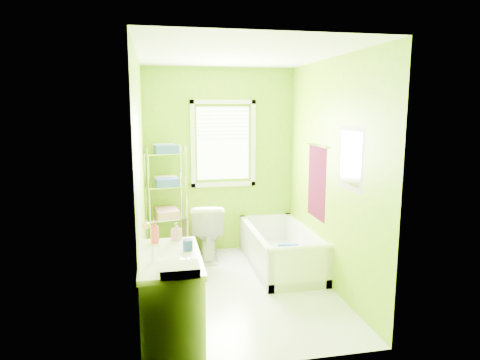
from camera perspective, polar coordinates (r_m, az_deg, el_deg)
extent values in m
plane|color=silver|center=(5.04, -0.07, -14.40)|extent=(2.90, 2.90, 0.00)
cube|color=#71A407|center=(6.08, -2.73, 2.53)|extent=(2.10, 0.04, 2.60)
cube|color=#71A407|center=(3.28, 4.88, -3.75)|extent=(2.10, 0.04, 2.60)
cube|color=#71A407|center=(4.58, -13.06, -0.10)|extent=(0.04, 2.90, 2.60)
cube|color=#71A407|center=(4.97, 11.88, 0.71)|extent=(0.04, 2.90, 2.60)
cube|color=white|center=(4.63, -0.07, 16.40)|extent=(2.10, 2.90, 0.04)
cube|color=white|center=(6.05, -2.27, 4.88)|extent=(0.74, 0.01, 1.01)
cube|color=white|center=(6.11, -2.20, -0.57)|extent=(0.92, 0.05, 0.06)
cube|color=white|center=(6.01, -2.28, 10.38)|extent=(0.92, 0.05, 0.06)
cube|color=white|center=(5.98, -6.33, 4.77)|extent=(0.06, 0.05, 1.22)
cube|color=white|center=(6.11, 1.76, 4.93)|extent=(0.06, 0.05, 1.22)
cube|color=white|center=(6.01, -2.25, 7.61)|extent=(0.72, 0.02, 0.50)
cube|color=white|center=(3.67, -13.13, -7.35)|extent=(0.02, 0.80, 2.00)
sphere|color=gold|center=(3.99, -12.44, -5.95)|extent=(0.07, 0.07, 0.07)
cube|color=#43071B|center=(5.31, 10.20, -0.31)|extent=(0.02, 0.58, 0.90)
cylinder|color=silver|center=(5.25, 10.20, 4.53)|extent=(0.02, 0.62, 0.02)
cube|color=#CC5972|center=(4.44, 14.63, 2.79)|extent=(0.02, 0.54, 0.64)
cube|color=white|center=(4.44, 14.54, 2.79)|extent=(0.01, 0.44, 0.54)
cube|color=white|center=(5.74, 5.35, -10.77)|extent=(0.76, 1.63, 0.11)
cube|color=white|center=(5.59, 1.97, -9.23)|extent=(0.08, 1.63, 0.49)
cube|color=white|center=(5.78, 8.68, -8.69)|extent=(0.08, 1.63, 0.49)
cube|color=white|center=(4.98, 8.00, -11.75)|extent=(0.76, 0.08, 0.49)
cube|color=white|center=(6.39, 3.37, -6.79)|extent=(0.76, 0.08, 0.49)
cylinder|color=white|center=(4.90, 8.07, -9.08)|extent=(0.76, 0.08, 0.08)
cylinder|color=blue|center=(5.34, 6.66, -11.42)|extent=(0.36, 0.36, 0.06)
cylinder|color=yellow|center=(5.32, 6.67, -10.82)|extent=(0.34, 0.34, 0.05)
cube|color=blue|center=(5.43, 6.44, -9.73)|extent=(0.26, 0.08, 0.24)
imported|color=white|center=(5.91, -4.34, -6.74)|extent=(0.52, 0.81, 0.78)
cube|color=silver|center=(4.00, -9.16, -15.52)|extent=(0.50, 1.01, 0.73)
cube|color=white|center=(3.85, -9.32, -10.25)|extent=(0.53, 1.04, 0.05)
ellipsoid|color=white|center=(3.72, -8.92, -11.03)|extent=(0.35, 0.45, 0.12)
cylinder|color=silver|center=(3.69, -11.59, -9.67)|extent=(0.03, 0.03, 0.16)
cylinder|color=silver|center=(3.66, -11.62, -8.63)|extent=(0.12, 0.02, 0.02)
imported|color=#E94544|center=(4.18, -11.29, -6.77)|extent=(0.12, 0.12, 0.22)
imported|color=#C37EA3|center=(4.22, -8.49, -6.80)|extent=(0.11, 0.11, 0.17)
cylinder|color=#17339A|center=(3.93, -6.97, -8.61)|extent=(0.09, 0.09, 0.10)
cube|color=silver|center=(3.41, -8.06, -11.75)|extent=(0.30, 0.24, 0.08)
cylinder|color=silver|center=(5.65, -11.96, -3.62)|extent=(0.02, 0.02, 1.55)
cylinder|color=silver|center=(5.94, -12.46, -2.99)|extent=(0.02, 0.02, 1.55)
cylinder|color=silver|center=(5.75, -7.10, -3.25)|extent=(0.02, 0.02, 1.55)
cylinder|color=silver|center=(6.04, -7.83, -2.65)|extent=(0.02, 0.02, 1.55)
cube|color=silver|center=(6.01, -9.65, -8.99)|extent=(0.56, 0.41, 0.02)
cube|color=silver|center=(5.89, -9.77, -4.96)|extent=(0.56, 0.41, 0.02)
cube|color=silver|center=(5.79, -9.90, -0.78)|extent=(0.56, 0.41, 0.02)
cube|color=silver|center=(5.73, -10.02, 3.52)|extent=(0.56, 0.41, 0.02)
cube|color=#3154B3|center=(5.63, -9.83, 4.06)|extent=(0.32, 0.24, 0.11)
cube|color=silver|center=(5.84, -10.17, 4.25)|extent=(0.32, 0.24, 0.11)
cube|color=#3154B3|center=(5.69, -9.72, -0.33)|extent=(0.32, 0.24, 0.11)
cube|color=#DED387|center=(5.90, -9.94, 0.03)|extent=(0.32, 0.24, 0.11)
cube|color=pink|center=(5.80, -9.61, -4.55)|extent=(0.32, 0.24, 0.11)
cube|color=pink|center=(6.00, -9.89, -4.08)|extent=(0.32, 0.24, 0.11)
cube|color=pink|center=(6.01, -7.29, -7.16)|extent=(0.07, 0.27, 0.49)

